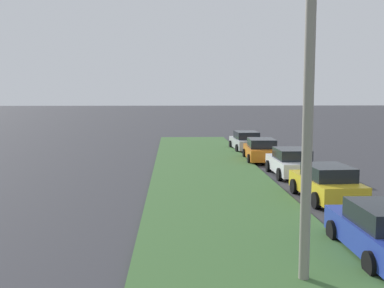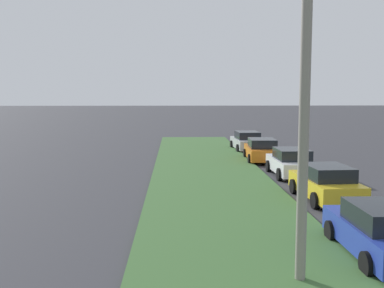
{
  "view_description": "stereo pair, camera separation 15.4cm",
  "coord_description": "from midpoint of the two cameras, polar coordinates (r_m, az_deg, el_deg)",
  "views": [
    {
      "loc": [
        -4.85,
        9.4,
        4.42
      ],
      "look_at": [
        19.78,
        8.37,
        1.69
      ],
      "focal_mm": 43.91,
      "sensor_mm": 36.0,
      "label": 1
    },
    {
      "loc": [
        -4.86,
        9.25,
        4.42
      ],
      "look_at": [
        19.78,
        8.37,
        1.69
      ],
      "focal_mm": 43.91,
      "sensor_mm": 36.0,
      "label": 2
    }
  ],
  "objects": [
    {
      "name": "parked_car_yellow",
      "position": [
        19.99,
        16.17,
        -4.61
      ],
      "size": [
        4.39,
        2.2,
        1.47
      ],
      "rotation": [
        0.0,
        0.0,
        0.05
      ],
      "color": "gold",
      "rests_on": "ground"
    },
    {
      "name": "parked_car_silver",
      "position": [
        35.77,
        6.79,
        0.33
      ],
      "size": [
        4.39,
        2.19,
        1.47
      ],
      "rotation": [
        0.0,
        0.0,
        0.05
      ],
      "color": "#B2B5BA",
      "rests_on": "ground"
    },
    {
      "name": "grass_median",
      "position": [
        15.59,
        4.91,
        -9.94
      ],
      "size": [
        60.0,
        6.0,
        0.12
      ],
      "primitive_type": "cube",
      "color": "#3D6633",
      "rests_on": "ground"
    },
    {
      "name": "parked_car_white",
      "position": [
        25.32,
        12.11,
        -2.23
      ],
      "size": [
        4.31,
        2.05,
        1.47
      ],
      "rotation": [
        0.0,
        0.0,
        0.01
      ],
      "color": "silver",
      "rests_on": "ground"
    },
    {
      "name": "parked_car_orange",
      "position": [
        30.35,
        8.6,
        -0.76
      ],
      "size": [
        4.37,
        2.16,
        1.47
      ],
      "rotation": [
        0.0,
        0.0,
        -0.04
      ],
      "color": "orange",
      "rests_on": "ground"
    },
    {
      "name": "streetlight",
      "position": [
        10.91,
        15.67,
        5.93
      ],
      "size": [
        0.62,
        2.87,
        7.5
      ],
      "color": "gray",
      "rests_on": "ground"
    },
    {
      "name": "parked_car_blue",
      "position": [
        13.69,
        22.37,
        -9.86
      ],
      "size": [
        4.31,
        2.03,
        1.47
      ],
      "rotation": [
        0.0,
        0.0,
        -0.0
      ],
      "color": "#23389E",
      "rests_on": "ground"
    }
  ]
}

